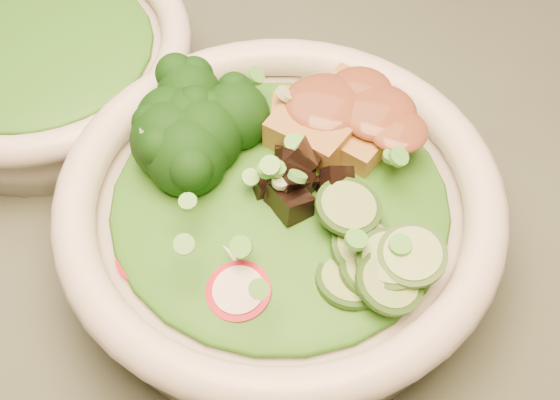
% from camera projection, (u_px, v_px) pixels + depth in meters
% --- Properties ---
extents(dining_table, '(1.20, 0.80, 0.75)m').
position_uv_depth(dining_table, '(234.00, 290.00, 0.67)').
color(dining_table, black).
rests_on(dining_table, ground).
extents(salad_bowl, '(0.29, 0.29, 0.08)m').
position_uv_depth(salad_bowl, '(280.00, 219.00, 0.52)').
color(salad_bowl, silver).
rests_on(salad_bowl, dining_table).
extents(side_bowl, '(0.25, 0.25, 0.07)m').
position_uv_depth(side_bowl, '(40.00, 61.00, 0.63)').
color(side_bowl, silver).
rests_on(side_bowl, dining_table).
extents(lettuce_bed, '(0.22, 0.22, 0.03)m').
position_uv_depth(lettuce_bed, '(280.00, 199.00, 0.51)').
color(lettuce_bed, '#1C5B13').
rests_on(lettuce_bed, salad_bowl).
extents(side_lettuce, '(0.17, 0.17, 0.02)m').
position_uv_depth(side_lettuce, '(34.00, 44.00, 0.61)').
color(side_lettuce, '#1C5B13').
rests_on(side_lettuce, side_bowl).
extents(broccoli_florets, '(0.11, 0.10, 0.05)m').
position_uv_depth(broccoli_florets, '(197.00, 134.00, 0.52)').
color(broccoli_florets, black).
rests_on(broccoli_florets, salad_bowl).
extents(radish_slices, '(0.13, 0.08, 0.02)m').
position_uv_depth(radish_slices, '(209.00, 272.00, 0.47)').
color(radish_slices, '#AF0D21').
rests_on(radish_slices, salad_bowl).
extents(cucumber_slices, '(0.10, 0.10, 0.04)m').
position_uv_depth(cucumber_slices, '(371.00, 246.00, 0.47)').
color(cucumber_slices, '#9CC66E').
rests_on(cucumber_slices, salad_bowl).
extents(mushroom_heap, '(0.10, 0.10, 0.04)m').
position_uv_depth(mushroom_heap, '(293.00, 171.00, 0.50)').
color(mushroom_heap, black).
rests_on(mushroom_heap, salad_bowl).
extents(tofu_cubes, '(0.11, 0.10, 0.04)m').
position_uv_depth(tofu_cubes, '(345.00, 125.00, 0.53)').
color(tofu_cubes, '#A87238').
rests_on(tofu_cubes, salad_bowl).
extents(peanut_sauce, '(0.08, 0.06, 0.02)m').
position_uv_depth(peanut_sauce, '(347.00, 110.00, 0.52)').
color(peanut_sauce, brown).
rests_on(peanut_sauce, tofu_cubes).
extents(scallion_garnish, '(0.21, 0.21, 0.03)m').
position_uv_depth(scallion_garnish, '(280.00, 173.00, 0.49)').
color(scallion_garnish, '#55B33F').
rests_on(scallion_garnish, salad_bowl).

